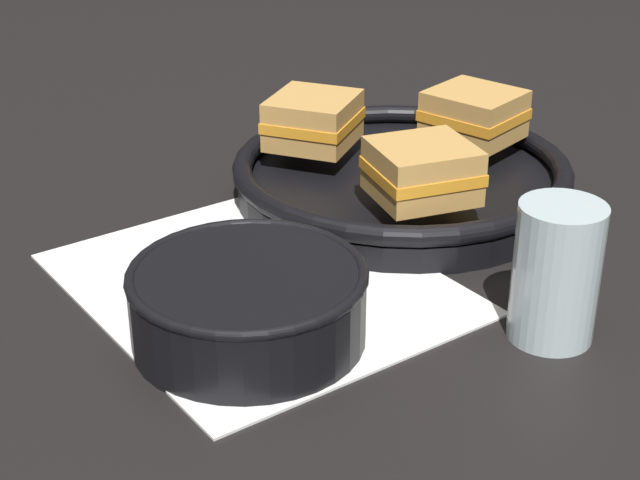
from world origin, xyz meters
TOP-DOWN VIEW (x-y plane):
  - ground_plane at (0.00, 0.00)m, footprint 4.00×4.00m
  - napkin at (-0.00, -0.02)m, footprint 0.30×0.26m
  - soup_bowl at (0.07, -0.07)m, footprint 0.17×0.17m
  - spoon at (0.02, -0.01)m, footprint 0.14×0.05m
  - skillet at (-0.06, 0.18)m, footprint 0.31×0.31m
  - sandwich_near_left at (-0.14, 0.13)m, footprint 0.11×0.11m
  - sandwich_near_right at (0.01, 0.13)m, footprint 0.10×0.10m
  - sandwich_far_left at (-0.06, 0.27)m, footprint 0.10×0.09m
  - drinking_glass at (0.18, 0.11)m, footprint 0.06×0.06m

SIDE VIEW (x-z plane):
  - ground_plane at x=0.00m, z-range 0.00..0.00m
  - napkin at x=0.00m, z-range 0.00..0.00m
  - spoon at x=0.02m, z-range 0.00..0.01m
  - skillet at x=-0.06m, z-range 0.00..0.04m
  - soup_bowl at x=0.07m, z-range 0.00..0.06m
  - drinking_glass at x=0.18m, z-range 0.00..0.10m
  - sandwich_near_left at x=-0.14m, z-range 0.04..0.09m
  - sandwich_near_right at x=0.01m, z-range 0.04..0.09m
  - sandwich_far_left at x=-0.06m, z-range 0.04..0.09m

